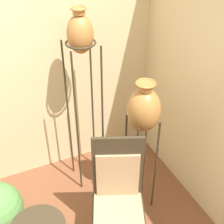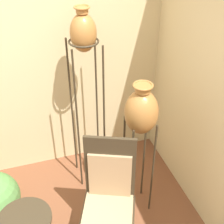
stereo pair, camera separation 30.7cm
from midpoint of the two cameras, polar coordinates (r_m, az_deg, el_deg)
name	(u,v)px [view 1 (the left image)]	position (r m, az deg, el deg)	size (l,w,h in m)	color
wall_back	(9,73)	(3.41, -20.89, 6.60)	(7.21, 0.06, 2.70)	beige
vase_stand_tall	(81,44)	(2.97, -8.77, 12.19)	(0.31, 0.31, 2.05)	#382D1E
vase_stand_medium	(144,112)	(2.83, 2.76, -0.05)	(0.31, 0.31, 1.52)	#382D1E
chair	(118,193)	(2.86, -2.07, -14.73)	(0.61, 0.59, 1.21)	#382D1E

